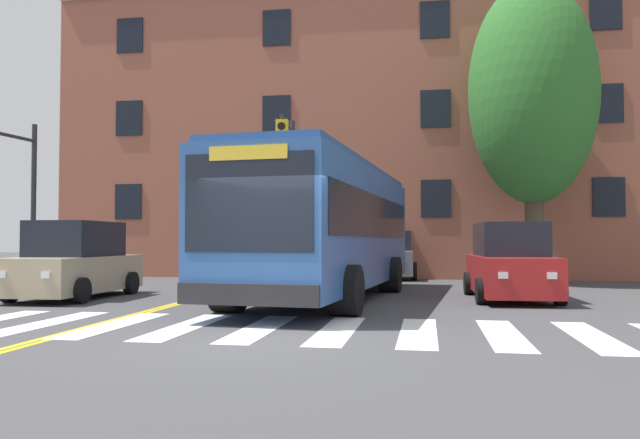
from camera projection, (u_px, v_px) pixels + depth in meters
ground_plane at (253, 339)px, 9.15m from camera, size 120.00×120.00×0.00m
crosswalk at (298, 329)px, 10.11m from camera, size 14.74×3.58×0.01m
lane_line_yellow_inner at (275, 277)px, 24.47m from camera, size 0.12×36.00×0.01m
lane_line_yellow_outer at (279, 277)px, 24.45m from camera, size 0.12×36.00×0.01m
city_bus at (327, 227)px, 15.40m from camera, size 3.74×10.87×3.29m
car_tan_near_lane at (75, 263)px, 15.63m from camera, size 2.02×4.22×1.92m
car_red_far_lane at (510, 264)px, 15.22m from camera, size 2.01×4.20×1.88m
car_grey_behind_bus at (390, 257)px, 23.87m from camera, size 2.08×4.34×1.80m
traffic_light_far_corner at (9, 177)px, 18.92m from camera, size 0.53×2.70×5.17m
traffic_light_overhead at (288, 170)px, 19.22m from camera, size 0.55×3.23×5.40m
street_tree_curbside_large at (533, 93)px, 20.66m from camera, size 5.89×5.95×10.09m
building_facade at (432, 137)px, 27.28m from camera, size 30.22×8.51×11.97m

